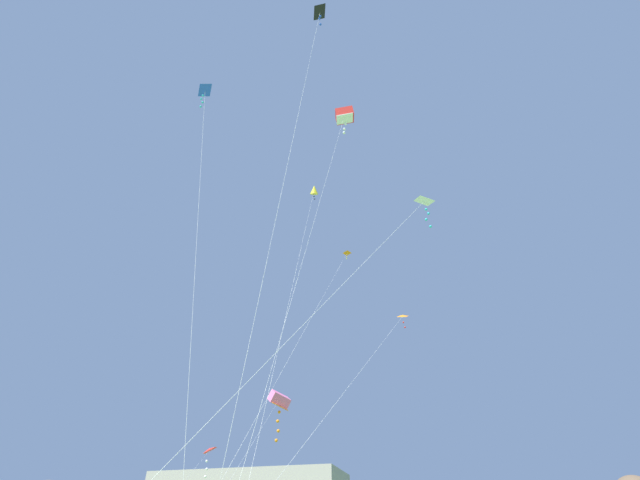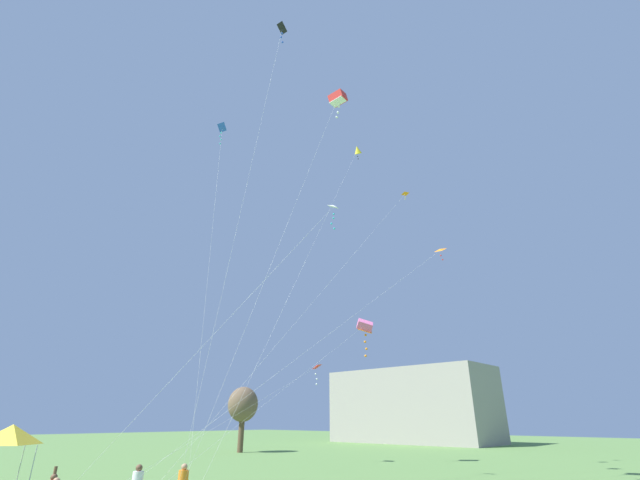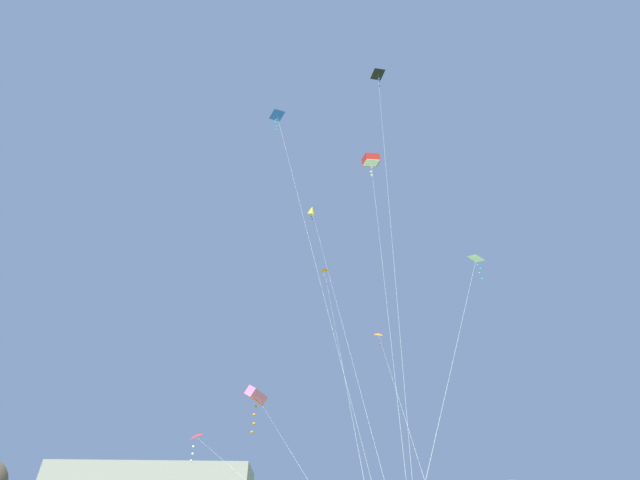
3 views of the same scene
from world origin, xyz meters
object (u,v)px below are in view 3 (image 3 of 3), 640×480
object	(u,v)px
kite_yellow_diamond_0	(312,211)
kite_white_delta_5	(476,261)
kite_orange_delta_7	(325,274)
kite_blue_delta_8	(278,119)
kite_black_delta_1	(379,77)
kite_pink_box_4	(256,396)
kite_orange_delta_2	(379,336)
kite_red_box_3	(371,161)
kite_red_delta_6	(196,438)

from	to	relation	value
kite_yellow_diamond_0	kite_white_delta_5	bearing A→B (deg)	-58.58
kite_orange_delta_7	kite_blue_delta_8	xyz separation A→B (m)	(-4.09, -17.45, 0.40)
kite_black_delta_1	kite_pink_box_4	world-z (taller)	kite_black_delta_1
kite_yellow_diamond_0	kite_blue_delta_8	size ratio (longest dim) A/B	1.15
kite_orange_delta_2	kite_orange_delta_7	size ratio (longest dim) A/B	0.98
kite_blue_delta_8	kite_white_delta_5	bearing A→B (deg)	0.88
kite_orange_delta_7	kite_pink_box_4	bearing A→B (deg)	168.98
kite_orange_delta_2	kite_white_delta_5	bearing A→B (deg)	-82.14
kite_orange_delta_2	kite_pink_box_4	size ratio (longest dim) A/B	0.95
kite_blue_delta_8	kite_yellow_diamond_0	bearing A→B (deg)	78.70
kite_blue_delta_8	kite_orange_delta_7	bearing A→B (deg)	76.82
kite_red_box_3	kite_blue_delta_8	size ratio (longest dim) A/B	1.09
kite_pink_box_4	kite_red_delta_6	size ratio (longest dim) A/B	1.01
kite_black_delta_1	kite_orange_delta_2	bearing A→B (deg)	83.95
kite_red_delta_6	kite_orange_delta_7	distance (m)	17.63
kite_black_delta_1	kite_red_box_3	world-z (taller)	kite_black_delta_1
kite_pink_box_4	kite_blue_delta_8	xyz separation A→B (m)	(1.55, -18.55, 11.52)
kite_yellow_diamond_0	kite_red_box_3	world-z (taller)	kite_yellow_diamond_0
kite_black_delta_1	kite_blue_delta_8	world-z (taller)	kite_black_delta_1
kite_yellow_diamond_0	kite_white_delta_5	distance (m)	20.42
kite_black_delta_1	kite_blue_delta_8	xyz separation A→B (m)	(-6.67, 0.29, -4.62)
kite_yellow_diamond_0	kite_pink_box_4	size ratio (longest dim) A/B	1.11
kite_white_delta_5	kite_blue_delta_8	size ratio (longest dim) A/B	0.57
kite_black_delta_1	kite_pink_box_4	xyz separation A→B (m)	(-8.21, 18.84, -16.14)
kite_pink_box_4	kite_orange_delta_7	size ratio (longest dim) A/B	1.03
kite_yellow_diamond_0	kite_red_delta_6	size ratio (longest dim) A/B	1.12
kite_white_delta_5	kite_orange_delta_7	size ratio (longest dim) A/B	0.57
kite_red_box_3	kite_orange_delta_7	distance (m)	12.79
kite_yellow_diamond_0	kite_pink_box_4	distance (m)	16.69
kite_pink_box_4	kite_blue_delta_8	size ratio (longest dim) A/B	1.03
kite_orange_delta_2	kite_blue_delta_8	size ratio (longest dim) A/B	0.99
kite_orange_delta_7	kite_yellow_diamond_0	bearing A→B (deg)	-108.52
kite_red_box_3	kite_white_delta_5	world-z (taller)	kite_red_box_3
kite_blue_delta_8	kite_orange_delta_2	bearing A→B (deg)	61.61
kite_yellow_diamond_0	kite_pink_box_4	bearing A→B (deg)	126.74
kite_yellow_diamond_0	kite_red_delta_6	xyz separation A→B (m)	(-7.82, 2.67, -18.93)
kite_yellow_diamond_0	kite_black_delta_1	distance (m)	13.94
kite_orange_delta_2	kite_red_box_3	bearing A→B (deg)	-98.45
kite_red_box_3	kite_black_delta_1	bearing A→B (deg)	-91.60
kite_pink_box_4	kite_red_delta_6	world-z (taller)	kite_pink_box_4
kite_red_box_3	kite_white_delta_5	size ratio (longest dim) A/B	1.92
kite_orange_delta_2	kite_blue_delta_8	xyz separation A→B (m)	(-8.33, -15.42, 7.42)
kite_yellow_diamond_0	kite_black_delta_1	xyz separation A→B (m)	(4.07, -13.30, 0.96)
kite_orange_delta_2	kite_pink_box_4	world-z (taller)	kite_orange_delta_2
kite_yellow_diamond_0	kite_black_delta_1	size ratio (longest dim) A/B	0.96
kite_red_delta_6	kite_orange_delta_7	world-z (taller)	kite_orange_delta_7
kite_orange_delta_2	kite_black_delta_1	bearing A→B (deg)	-96.05
kite_red_delta_6	kite_blue_delta_8	distance (m)	22.49
kite_red_delta_6	kite_black_delta_1	bearing A→B (deg)	-53.34
kite_orange_delta_2	kite_red_delta_6	world-z (taller)	kite_orange_delta_2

